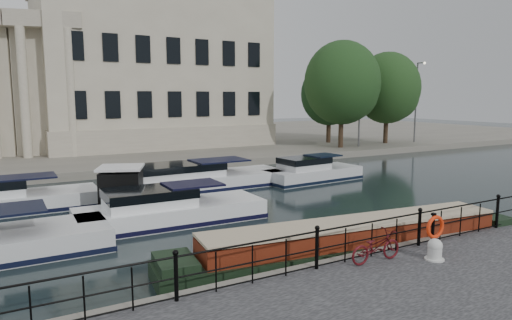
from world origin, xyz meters
The scene contains 12 objects.
ground_plane centered at (0.00, 0.00, 0.00)m, with size 160.00×160.00×0.00m, color black.
far_bank centered at (0.00, 39.00, 0.28)m, with size 120.00×42.00×0.55m, color #6B665B.
railing centered at (0.00, -2.25, 1.20)m, with size 24.14×0.14×1.22m.
civic_building centered at (-1.00, 34.71, 7.04)m, with size 53.55×31.84×16.85m.
lamp_posts centered at (26.00, 20.70, 4.80)m, with size 8.24×1.55×8.07m.
bicycle centered at (1.77, -2.66, 1.00)m, with size 0.60×1.72×0.90m, color #4E0D13.
mooring_bollard centered at (3.39, -3.36, 0.84)m, with size 0.56×0.56×0.63m.
life_ring_post centered at (3.95, -2.87, 1.29)m, with size 0.73×0.19×1.19m.
narrowboat centered at (2.68, -0.82, 0.37)m, with size 13.35×3.28×1.49m.
harbour_hut centered at (-2.67, 8.78, 0.95)m, with size 3.24×2.99×2.16m.
cabin_cruisers centered at (-1.62, 9.08, 0.37)m, with size 25.62×10.24×1.99m.
trees centered at (22.91, 21.99, 5.84)m, with size 13.21×10.54×9.71m.
Camera 1 is at (-7.30, -11.81, 5.22)m, focal length 32.00 mm.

